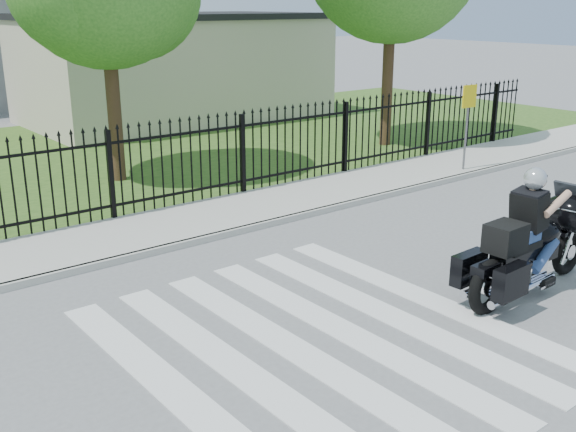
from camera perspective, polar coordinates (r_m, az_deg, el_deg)
ground at (r=8.56m, az=2.75°, el=-10.46°), size 120.00×120.00×0.00m
crosswalk at (r=8.56m, az=2.75°, el=-10.42°), size 5.00×5.50×0.01m
sidewalk at (r=12.43m, az=-12.57°, el=-1.45°), size 40.00×2.00×0.12m
curb at (r=11.58m, az=-10.37°, el=-2.73°), size 40.00×0.12×0.12m
grass_strip at (r=18.79m, az=-22.10°, el=3.94°), size 40.00×12.00×0.02m
iron_fence at (r=13.07m, az=-14.76°, el=3.18°), size 26.00×0.04×1.80m
building_low at (r=24.87m, az=-9.59°, el=12.09°), size 10.00×6.00×3.50m
building_low_roof at (r=24.77m, az=-9.82°, el=16.35°), size 10.20×6.20×0.20m
motorcycle_rider at (r=10.17m, az=19.82°, el=-2.07°), size 2.90×0.91×1.92m
traffic_sign at (r=16.89m, az=15.01°, el=8.69°), size 0.45×0.08×2.05m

